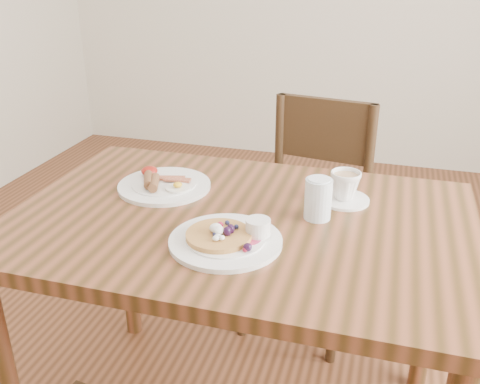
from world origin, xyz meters
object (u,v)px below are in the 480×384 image
(chair_far, at_px, (310,206))
(pancake_plate, at_px, (228,238))
(dining_table, at_px, (240,249))
(breakfast_plate, at_px, (163,184))
(teacup_saucer, at_px, (345,188))
(water_glass, at_px, (318,199))

(chair_far, distance_m, pancake_plate, 0.83)
(dining_table, height_order, breakfast_plate, breakfast_plate)
(teacup_saucer, bearing_deg, pancake_plate, -127.18)
(teacup_saucer, xyz_separation_m, water_glass, (-0.06, -0.12, 0.02))
(teacup_saucer, bearing_deg, water_glass, -114.31)
(pancake_plate, bearing_deg, breakfast_plate, 137.49)
(pancake_plate, relative_size, breakfast_plate, 1.00)
(dining_table, xyz_separation_m, water_glass, (0.19, 0.05, 0.15))
(pancake_plate, distance_m, water_glass, 0.27)
(dining_table, distance_m, chair_far, 0.67)
(breakfast_plate, height_order, water_glass, water_glass)
(dining_table, distance_m, water_glass, 0.25)
(breakfast_plate, bearing_deg, water_glass, -8.02)
(chair_far, height_order, pancake_plate, chair_far)
(chair_far, xyz_separation_m, water_glass, (0.10, -0.59, 0.31))
(pancake_plate, bearing_deg, dining_table, 94.47)
(chair_far, xyz_separation_m, teacup_saucer, (0.16, -0.47, 0.30))
(pancake_plate, distance_m, teacup_saucer, 0.40)
(pancake_plate, xyz_separation_m, teacup_saucer, (0.24, 0.31, 0.02))
(pancake_plate, height_order, water_glass, water_glass)
(teacup_saucer, bearing_deg, chair_far, 108.68)
(dining_table, bearing_deg, pancake_plate, -85.53)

